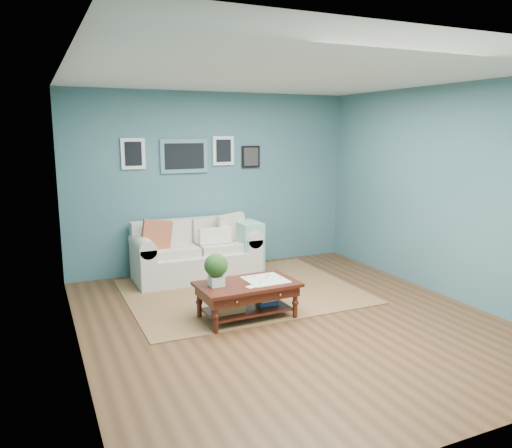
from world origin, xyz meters
TOP-DOWN VIEW (x-y plane):
  - room_shell at (-0.01, 0.06)m, footprint 5.00×5.02m
  - area_rug at (-0.11, 1.14)m, footprint 2.99×2.39m
  - loveseat at (-0.38, 2.02)m, footprint 1.82×0.83m
  - coffee_table at (-0.48, 0.24)m, footprint 1.15×0.70m

SIDE VIEW (x-z plane):
  - area_rug at x=-0.11m, z-range 0.00..0.01m
  - coffee_table at x=-0.48m, z-range -0.04..0.75m
  - loveseat at x=-0.38m, z-range -0.09..0.85m
  - room_shell at x=-0.01m, z-range 0.01..2.71m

